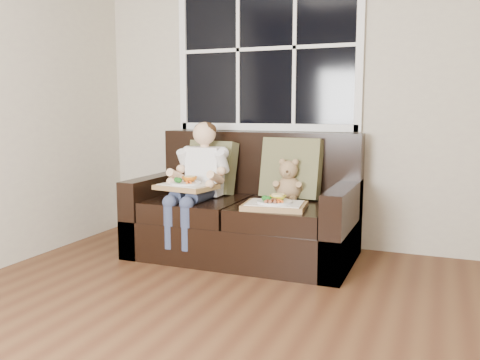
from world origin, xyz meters
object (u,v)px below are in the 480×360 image
at_px(tray_left, 186,185).
at_px(tray_right, 275,204).
at_px(loveseat, 246,216).
at_px(teddy_bear, 288,183).
at_px(child, 200,172).

height_order(tray_left, tray_right, tray_left).
xyz_separation_m(loveseat, teddy_bear, (0.33, 0.03, 0.27)).
height_order(loveseat, child, child).
xyz_separation_m(child, tray_left, (-0.03, -0.17, -0.08)).
bearing_deg(teddy_bear, loveseat, 178.07).
bearing_deg(loveseat, teddy_bear, 5.85).
bearing_deg(tray_left, child, 90.04).
xyz_separation_m(tray_left, tray_right, (0.71, -0.02, -0.09)).
bearing_deg(tray_right, teddy_bear, 83.43).
relative_size(teddy_bear, tray_left, 0.73).
bearing_deg(teddy_bear, tray_right, -97.30).
relative_size(child, tray_left, 1.99).
height_order(loveseat, teddy_bear, loveseat).
distance_m(loveseat, teddy_bear, 0.43).
xyz_separation_m(loveseat, tray_right, (0.34, -0.31, 0.17)).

